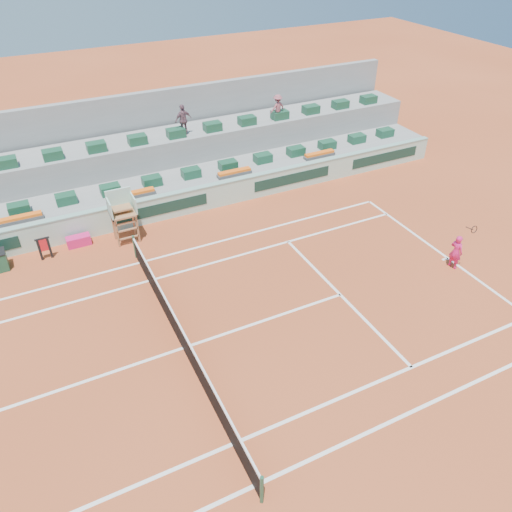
% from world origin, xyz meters
% --- Properties ---
extents(ground, '(90.00, 90.00, 0.00)m').
position_xyz_m(ground, '(0.00, 0.00, 0.00)').
color(ground, '#A84320').
rests_on(ground, ground).
extents(seating_tier_lower, '(36.00, 4.00, 1.20)m').
position_xyz_m(seating_tier_lower, '(0.00, 10.70, 0.60)').
color(seating_tier_lower, gray).
rests_on(seating_tier_lower, ground).
extents(seating_tier_upper, '(36.00, 2.40, 2.60)m').
position_xyz_m(seating_tier_upper, '(0.00, 12.30, 1.30)').
color(seating_tier_upper, gray).
rests_on(seating_tier_upper, ground).
extents(stadium_back_wall, '(36.00, 0.40, 4.40)m').
position_xyz_m(stadium_back_wall, '(0.00, 13.90, 2.20)').
color(stadium_back_wall, gray).
rests_on(stadium_back_wall, ground).
extents(player_bag, '(1.02, 0.45, 0.45)m').
position_xyz_m(player_bag, '(-2.01, 7.97, 0.23)').
color(player_bag, '#E11D6B').
rests_on(player_bag, ground).
extents(spectator_mid, '(0.99, 0.57, 1.58)m').
position_xyz_m(spectator_mid, '(4.48, 11.81, 3.39)').
color(spectator_mid, '#79505C').
rests_on(spectator_mid, seating_tier_upper).
extents(spectator_right, '(0.97, 0.67, 1.38)m').
position_xyz_m(spectator_right, '(9.80, 11.62, 3.29)').
color(spectator_right, '#9C4E57').
rests_on(spectator_right, seating_tier_upper).
extents(court_lines, '(23.89, 11.09, 0.01)m').
position_xyz_m(court_lines, '(0.00, 0.00, 0.01)').
color(court_lines, white).
rests_on(court_lines, ground).
extents(tennis_net, '(0.10, 11.97, 1.10)m').
position_xyz_m(tennis_net, '(0.00, 0.00, 0.53)').
color(tennis_net, black).
rests_on(tennis_net, ground).
extents(advertising_hoarding, '(36.00, 0.34, 1.26)m').
position_xyz_m(advertising_hoarding, '(0.02, 8.50, 0.63)').
color(advertising_hoarding, '#AAD6C1').
rests_on(advertising_hoarding, ground).
extents(umpire_chair, '(1.10, 0.90, 2.40)m').
position_xyz_m(umpire_chair, '(0.00, 7.50, 1.54)').
color(umpire_chair, '#9A623A').
rests_on(umpire_chair, ground).
extents(seat_row_lower, '(32.90, 0.60, 0.44)m').
position_xyz_m(seat_row_lower, '(0.00, 9.80, 1.42)').
color(seat_row_lower, '#184A30').
rests_on(seat_row_lower, seating_tier_lower).
extents(seat_row_upper, '(32.90, 0.60, 0.44)m').
position_xyz_m(seat_row_upper, '(0.00, 11.70, 2.82)').
color(seat_row_upper, '#184A30').
rests_on(seat_row_upper, seating_tier_upper).
extents(flower_planters, '(26.80, 0.36, 0.28)m').
position_xyz_m(flower_planters, '(-1.50, 9.00, 1.33)').
color(flower_planters, '#4E4E4E').
rests_on(flower_planters, seating_tier_lower).
extents(towel_rack, '(0.59, 0.10, 1.03)m').
position_xyz_m(towel_rack, '(-3.42, 7.53, 0.60)').
color(towel_rack, black).
rests_on(towel_rack, ground).
extents(tennis_player, '(0.46, 0.87, 2.28)m').
position_xyz_m(tennis_player, '(11.60, -0.53, 0.77)').
color(tennis_player, '#E11D6B').
rests_on(tennis_player, ground).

